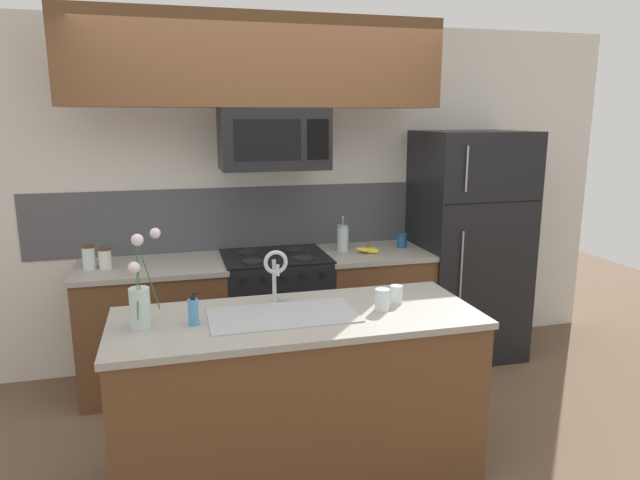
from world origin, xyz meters
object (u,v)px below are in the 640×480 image
object	(u,v)px
coffee_tin	(402,240)
flower_vase	(141,300)
stove_range	(276,315)
french_press	(343,238)
sink_faucet	(276,269)
drinking_glass	(382,300)
storage_jar_medium	(105,258)
microwave	(274,139)
spare_glass	(396,295)
dish_soap_bottle	(193,311)
refrigerator	(467,245)
banana_bunch	(369,250)
storage_jar_tall	(89,257)

from	to	relation	value
coffee_tin	flower_vase	xyz separation A→B (m)	(-1.90, -1.29, 0.08)
stove_range	french_press	size ratio (longest dim) A/B	3.48
stove_range	sink_faucet	world-z (taller)	sink_faucet
drinking_glass	storage_jar_medium	bearing A→B (deg)	139.63
microwave	french_press	world-z (taller)	microwave
microwave	spare_glass	bearing A→B (deg)	-69.21
dish_soap_bottle	flower_vase	xyz separation A→B (m)	(-0.25, 0.02, 0.07)
coffee_tin	flower_vase	world-z (taller)	flower_vase
microwave	dish_soap_bottle	world-z (taller)	microwave
refrigerator	sink_faucet	distance (m)	2.07
sink_faucet	spare_glass	xyz separation A→B (m)	(0.64, -0.16, -0.15)
refrigerator	french_press	xyz separation A→B (m)	(-1.03, 0.04, 0.11)
banana_bunch	flower_vase	xyz separation A→B (m)	(-1.59, -1.18, 0.12)
storage_jar_tall	sink_faucet	xyz separation A→B (m)	(1.08, -1.05, 0.12)
banana_bunch	sink_faucet	world-z (taller)	sink_faucet
stove_range	refrigerator	xyz separation A→B (m)	(1.57, 0.02, 0.44)
stove_range	dish_soap_bottle	xyz separation A→B (m)	(-0.64, -1.26, 0.52)
sink_faucet	storage_jar_tall	bearing A→B (deg)	135.77
storage_jar_medium	stove_range	bearing A→B (deg)	0.79
refrigerator	coffee_tin	world-z (taller)	refrigerator
banana_bunch	dish_soap_bottle	distance (m)	1.80
stove_range	flower_vase	xyz separation A→B (m)	(-0.89, -1.24, 0.59)
french_press	spare_glass	bearing A→B (deg)	-93.77
storage_jar_medium	spare_glass	world-z (taller)	storage_jar_medium
sink_faucet	spare_glass	world-z (taller)	sink_faucet
storage_jar_medium	drinking_glass	bearing A→B (deg)	-40.37
microwave	flower_vase	world-z (taller)	microwave
stove_range	microwave	world-z (taller)	microwave
flower_vase	microwave	bearing A→B (deg)	53.92
stove_range	drinking_glass	xyz separation A→B (m)	(0.34, -1.29, 0.51)
drinking_glass	spare_glass	xyz separation A→B (m)	(0.11, 0.08, -0.01)
microwave	refrigerator	distance (m)	1.79
coffee_tin	sink_faucet	bearing A→B (deg)	-137.56
refrigerator	spare_glass	size ratio (longest dim) A/B	17.90
stove_range	storage_jar_tall	distance (m)	1.38
storage_jar_medium	spare_glass	xyz separation A→B (m)	(1.62, -1.19, -0.02)
refrigerator	spare_glass	distance (m)	1.66
drinking_glass	flower_vase	distance (m)	1.23
stove_range	flower_vase	world-z (taller)	flower_vase
stove_range	storage_jar_tall	size ratio (longest dim) A/B	5.70
microwave	french_press	xyz separation A→B (m)	(0.54, 0.08, -0.75)
sink_faucet	french_press	bearing A→B (deg)	56.95
sink_faucet	dish_soap_bottle	world-z (taller)	sink_faucet
coffee_tin	dish_soap_bottle	bearing A→B (deg)	-141.69
storage_jar_medium	spare_glass	size ratio (longest dim) A/B	1.39
banana_bunch	spare_glass	distance (m)	1.18
refrigerator	flower_vase	bearing A→B (deg)	-152.88
drinking_glass	coffee_tin	bearing A→B (deg)	63.19
storage_jar_tall	french_press	size ratio (longest dim) A/B	0.61
banana_bunch	spare_glass	size ratio (longest dim) A/B	1.89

